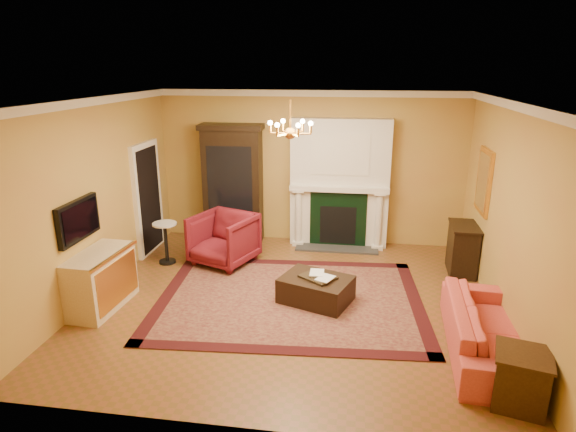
% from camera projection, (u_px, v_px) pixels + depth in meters
% --- Properties ---
extents(floor, '(6.00, 5.50, 0.02)m').
position_uv_depth(floor, '(290.00, 301.00, 7.37)').
color(floor, brown).
rests_on(floor, ground).
extents(ceiling, '(6.00, 5.50, 0.02)m').
position_uv_depth(ceiling, '(290.00, 99.00, 6.46)').
color(ceiling, white).
rests_on(ceiling, wall_back).
extents(wall_back, '(6.00, 0.02, 3.00)m').
position_uv_depth(wall_back, '(310.00, 168.00, 9.52)').
color(wall_back, '#B69C41').
rests_on(wall_back, floor).
extents(wall_front, '(6.00, 0.02, 3.00)m').
position_uv_depth(wall_front, '(246.00, 292.00, 4.31)').
color(wall_front, '#B69C41').
rests_on(wall_front, floor).
extents(wall_left, '(0.02, 5.50, 3.00)m').
position_uv_depth(wall_left, '(95.00, 199.00, 7.34)').
color(wall_left, '#B69C41').
rests_on(wall_left, floor).
extents(wall_right, '(0.02, 5.50, 3.00)m').
position_uv_depth(wall_right, '(510.00, 216.00, 6.49)').
color(wall_right, '#B69C41').
rests_on(wall_right, floor).
extents(fireplace, '(1.90, 0.70, 2.50)m').
position_uv_depth(fireplace, '(339.00, 186.00, 9.35)').
color(fireplace, silver).
rests_on(fireplace, wall_back).
extents(crown_molding, '(6.00, 5.50, 0.12)m').
position_uv_depth(crown_molding, '(299.00, 100.00, 7.39)').
color(crown_molding, silver).
rests_on(crown_molding, ceiling).
extents(doorway, '(0.08, 1.05, 2.10)m').
position_uv_depth(doorway, '(148.00, 198.00, 9.07)').
color(doorway, white).
rests_on(doorway, wall_left).
extents(tv_panel, '(0.09, 0.95, 0.58)m').
position_uv_depth(tv_panel, '(78.00, 220.00, 6.81)').
color(tv_panel, black).
rests_on(tv_panel, wall_left).
extents(gilt_mirror, '(0.06, 0.76, 1.05)m').
position_uv_depth(gilt_mirror, '(484.00, 181.00, 7.78)').
color(gilt_mirror, gold).
rests_on(gilt_mirror, wall_right).
extents(chandelier, '(0.63, 0.55, 0.53)m').
position_uv_depth(chandelier, '(290.00, 129.00, 6.58)').
color(chandelier, gold).
rests_on(chandelier, ceiling).
extents(oriental_rug, '(4.22, 3.28, 0.02)m').
position_uv_depth(oriental_rug, '(290.00, 299.00, 7.40)').
color(oriental_rug, '#400D15').
rests_on(oriental_rug, floor).
extents(china_cabinet, '(1.15, 0.56, 2.26)m').
position_uv_depth(china_cabinet, '(233.00, 187.00, 9.59)').
color(china_cabinet, black).
rests_on(china_cabinet, floor).
extents(wingback_armchair, '(1.25, 1.22, 1.01)m').
position_uv_depth(wingback_armchair, '(224.00, 237.00, 8.62)').
color(wingback_armchair, maroon).
rests_on(wingback_armchair, floor).
extents(pedestal_table, '(0.43, 0.43, 0.76)m').
position_uv_depth(pedestal_table, '(166.00, 240.00, 8.65)').
color(pedestal_table, black).
rests_on(pedestal_table, floor).
extents(commode, '(0.61, 1.19, 0.86)m').
position_uv_depth(commode, '(100.00, 280.00, 7.05)').
color(commode, beige).
rests_on(commode, floor).
extents(coral_sofa, '(0.77, 2.21, 0.85)m').
position_uv_depth(coral_sofa, '(486.00, 322.00, 5.92)').
color(coral_sofa, '#CE4A41').
rests_on(coral_sofa, floor).
extents(end_table, '(0.62, 0.62, 0.59)m').
position_uv_depth(end_table, '(520.00, 380.00, 5.03)').
color(end_table, '#38240F').
rests_on(end_table, floor).
extents(console_table, '(0.46, 0.76, 0.83)m').
position_uv_depth(console_table, '(462.00, 250.00, 8.26)').
color(console_table, black).
rests_on(console_table, floor).
extents(leather_ottoman, '(1.20, 1.03, 0.38)m').
position_uv_depth(leather_ottoman, '(316.00, 289.00, 7.28)').
color(leather_ottoman, black).
rests_on(leather_ottoman, oriental_rug).
extents(ottoman_tray, '(0.62, 0.60, 0.03)m').
position_uv_depth(ottoman_tray, '(318.00, 277.00, 7.21)').
color(ottoman_tray, black).
rests_on(ottoman_tray, leather_ottoman).
extents(book_a, '(0.21, 0.03, 0.28)m').
position_uv_depth(book_a, '(310.00, 265.00, 7.26)').
color(book_a, gray).
rests_on(book_a, ottoman_tray).
extents(book_b, '(0.20, 0.11, 0.29)m').
position_uv_depth(book_b, '(319.00, 268.00, 7.12)').
color(book_b, gray).
rests_on(book_b, ottoman_tray).
extents(topiary_left, '(0.15, 0.15, 0.41)m').
position_uv_depth(topiary_left, '(308.00, 173.00, 9.32)').
color(topiary_left, gray).
rests_on(topiary_left, fireplace).
extents(topiary_right, '(0.17, 0.17, 0.47)m').
position_uv_depth(topiary_right, '(366.00, 173.00, 9.15)').
color(topiary_right, gray).
rests_on(topiary_right, fireplace).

